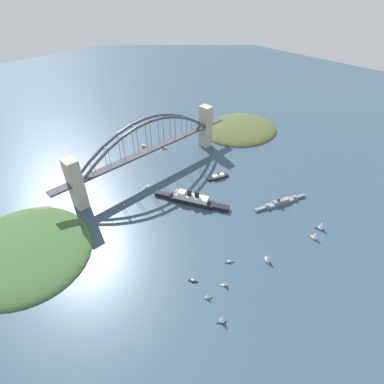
% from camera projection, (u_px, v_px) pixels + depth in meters
% --- Properties ---
extents(ground_plane, '(1400.00, 1400.00, 0.00)m').
position_uv_depth(ground_plane, '(152.00, 171.00, 417.01)').
color(ground_plane, '#334C60').
extents(harbor_arch_bridge, '(269.93, 16.81, 76.18)m').
position_uv_depth(harbor_arch_bridge, '(150.00, 150.00, 396.32)').
color(harbor_arch_bridge, '#BCB29E').
rests_on(harbor_arch_bridge, ground).
extents(headland_west_shore, '(132.50, 116.95, 22.05)m').
position_uv_depth(headland_west_shore, '(240.00, 129.00, 518.15)').
color(headland_west_shore, '#4C562D').
rests_on(headland_west_shore, ground).
extents(headland_east_shore, '(128.47, 138.29, 21.11)m').
position_uv_depth(headland_east_shore, '(26.00, 250.00, 306.27)').
color(headland_east_shore, '#3D6033').
rests_on(headland_east_shore, ground).
extents(ocean_liner, '(47.63, 85.45, 18.80)m').
position_uv_depth(ocean_liner, '(191.00, 199.00, 360.92)').
color(ocean_liner, black).
rests_on(ocean_liner, ground).
extents(naval_cruiser, '(67.37, 27.53, 15.84)m').
position_uv_depth(naval_cruiser, '(280.00, 202.00, 360.78)').
color(naval_cruiser, gray).
rests_on(naval_cruiser, ground).
extents(harbor_ferry_steamer, '(29.01, 14.77, 8.14)m').
position_uv_depth(harbor_ferry_steamer, '(218.00, 177.00, 402.44)').
color(harbor_ferry_steamer, black).
rests_on(harbor_ferry_steamer, ground).
extents(seaplane_taxiing_near_bridge, '(7.52, 9.13, 4.64)m').
position_uv_depth(seaplane_taxiing_near_bridge, '(143.00, 146.00, 468.75)').
color(seaplane_taxiing_near_bridge, '#B7B7B2').
rests_on(seaplane_taxiing_near_bridge, ground).
extents(seaplane_second_in_formation, '(8.49, 10.32, 4.98)m').
position_uv_depth(seaplane_second_in_formation, '(164.00, 147.00, 464.88)').
color(seaplane_second_in_formation, '#B7B7B2').
rests_on(seaplane_second_in_formation, ground).
extents(small_boat_0, '(6.23, 5.22, 6.18)m').
position_uv_depth(small_boat_0, '(208.00, 296.00, 261.24)').
color(small_boat_0, '#2D6B3D').
rests_on(small_boat_0, ground).
extents(small_boat_1, '(11.88, 4.53, 2.14)m').
position_uv_depth(small_boat_1, '(146.00, 187.00, 387.14)').
color(small_boat_1, silver).
rests_on(small_boat_1, ground).
extents(small_boat_2, '(7.50, 6.10, 9.52)m').
position_uv_depth(small_boat_2, '(222.00, 319.00, 243.46)').
color(small_boat_2, '#234C8C').
rests_on(small_boat_2, ground).
extents(small_boat_3, '(7.88, 6.13, 2.24)m').
position_uv_depth(small_boat_3, '(229.00, 262.00, 293.04)').
color(small_boat_3, '#234C8C').
rests_on(small_boat_3, ground).
extents(small_boat_4, '(6.80, 8.54, 10.73)m').
position_uv_depth(small_boat_4, '(268.00, 258.00, 291.40)').
color(small_boat_4, silver).
rests_on(small_boat_4, ground).
extents(small_boat_5, '(5.85, 8.45, 2.28)m').
position_uv_depth(small_boat_5, '(193.00, 281.00, 276.04)').
color(small_boat_5, black).
rests_on(small_boat_5, ground).
extents(small_boat_6, '(5.75, 5.53, 7.49)m').
position_uv_depth(small_boat_6, '(225.00, 283.00, 270.95)').
color(small_boat_6, silver).
rests_on(small_boat_6, ground).
extents(small_boat_7, '(5.52, 9.14, 10.88)m').
position_uv_depth(small_boat_7, '(315.00, 235.00, 314.99)').
color(small_boat_7, gold).
rests_on(small_boat_7, ground).
extents(small_boat_8, '(2.78, 7.96, 1.86)m').
position_uv_depth(small_boat_8, '(124.00, 205.00, 359.59)').
color(small_boat_8, brown).
rests_on(small_boat_8, ground).
extents(small_boat_9, '(7.69, 9.34, 11.62)m').
position_uv_depth(small_boat_9, '(322.00, 225.00, 326.02)').
color(small_boat_9, black).
rests_on(small_boat_9, ground).
extents(channel_marker_buoy, '(2.20, 2.20, 2.75)m').
position_uv_depth(channel_marker_buoy, '(184.00, 172.00, 413.41)').
color(channel_marker_buoy, red).
rests_on(channel_marker_buoy, ground).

